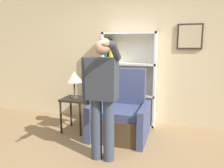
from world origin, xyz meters
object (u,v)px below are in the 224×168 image
Objects in this scene: person_standing at (102,94)px; side_table at (75,104)px; bookcase at (125,80)px; table_lamp at (74,77)px; armchair at (121,116)px.

person_standing is 2.63× the size of side_table.
side_table is at bearing -137.18° from bookcase.
bookcase is at bearing 92.52° from person_standing.
bookcase is 2.91× the size of side_table.
side_table is at bearing 134.73° from person_standing.
bookcase reaches higher than table_lamp.
table_lamp is (-0.85, -0.04, 0.64)m from armchair.
person_standing is at bearing -45.27° from table_lamp.
side_table is 0.49m from table_lamp.
table_lamp is at bearing -177.63° from armchair.
person_standing is (0.07, -1.52, 0.05)m from bookcase.
armchair is 1.07m from table_lamp.
bookcase is 1.56× the size of armchair.
person_standing is at bearing -45.27° from side_table.
bookcase is at bearing 98.61° from armchair.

